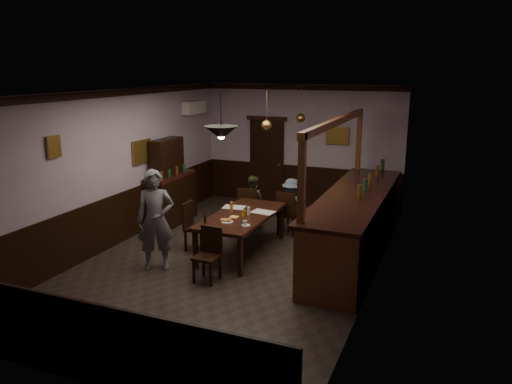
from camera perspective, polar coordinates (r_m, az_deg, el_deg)
The scene contains 31 objects.
room at distance 8.76m, azimuth -2.56°, elevation 1.54°, with size 5.01×8.01×3.01m.
dining_table at distance 9.27m, azimuth -1.62°, elevation -2.95°, with size 1.01×2.21×0.75m.
chair_far_left at distance 10.60m, azimuth -0.93°, elevation -1.69°, with size 0.48×0.48×0.94m.
chair_far_right at distance 10.29m, azimuth 3.59°, elevation -2.22°, with size 0.41×0.41×0.94m.
chair_near at distance 8.20m, azimuth -5.41°, elevation -6.79°, with size 0.40×0.40×0.89m.
chair_side at distance 9.55m, azimuth -7.20°, elevation -3.64°, with size 0.42×0.42×0.93m.
person_standing at distance 8.66m, azimuth -11.41°, elevation -3.18°, with size 0.64×0.42×1.75m, color slate.
person_seated_left at distance 10.84m, azimuth -0.43°, elevation -1.04°, with size 0.55×0.43×1.14m, color #424428.
person_seated_right at distance 10.53m, azimuth 4.09°, elevation -1.52°, with size 0.74×0.42×1.14m, color slate.
newspaper_left at distance 9.70m, azimuth -2.52°, elevation -1.74°, with size 0.42×0.30×0.01m, color silver.
newspaper_right at distance 9.38m, azimuth 0.82°, elevation -2.29°, with size 0.42×0.30×0.01m, color silver.
napkin at distance 9.10m, azimuth -2.53°, elevation -2.85°, with size 0.15×0.15×0.00m, color #EDC557.
saucer at distance 8.60m, azimuth -1.15°, elevation -3.82°, with size 0.15×0.15×0.01m, color white.
coffee_cup at distance 8.60m, azimuth -1.28°, elevation -3.52°, with size 0.08×0.08×0.07m, color white.
pastry_plate at distance 8.80m, azimuth -3.34°, elevation -3.42°, with size 0.22×0.22×0.01m, color white.
pastry_ring_a at distance 8.82m, azimuth -3.73°, elevation -3.20°, with size 0.13×0.13×0.04m, color #C68C47.
pastry_ring_b at distance 8.81m, azimuth -3.24°, elevation -3.21°, with size 0.13×0.13×0.04m, color #C68C47.
soda_can at distance 9.10m, azimuth -1.41°, elevation -2.46°, with size 0.07×0.07×0.12m, color yellow.
beer_glass at distance 9.37m, azimuth -2.82°, elevation -1.73°, with size 0.06×0.06×0.20m, color #BF721E.
water_glass at distance 9.20m, azimuth -0.85°, elevation -2.17°, with size 0.06×0.06×0.15m, color silver.
pepper_mill at distance 8.78m, azimuth -5.83°, elevation -3.08°, with size 0.04×0.04×0.14m, color black.
sideboard at distance 11.17m, azimuth -9.82°, elevation 0.22°, with size 0.51×1.43×1.89m.
bar_counter at distance 9.26m, azimuth 11.27°, elevation -3.55°, with size 1.05×4.52×2.53m.
door_back at distance 12.76m, azimuth 1.23°, elevation 3.50°, with size 0.90×0.06×2.10m, color black.
ac_unit at distance 12.26m, azimuth -7.10°, elevation 9.56°, with size 0.20×0.85×0.30m.
picture_left_small at distance 8.73m, azimuth -22.11°, elevation 4.81°, with size 0.04×0.28×0.36m.
picture_left_large at distance 10.62m, azimuth -12.90°, elevation 4.54°, with size 0.04×0.62×0.48m.
picture_back at distance 12.13m, azimuth 9.27°, elevation 6.35°, with size 0.55×0.04×0.42m.
pendant_iron at distance 8.20m, azimuth -4.00°, elevation 6.77°, with size 0.56×0.56×0.75m.
pendant_brass_mid at distance 9.80m, azimuth 1.22°, elevation 7.64°, with size 0.20×0.20×0.81m.
pendant_brass_far at distance 11.24m, azimuth 5.14°, elevation 8.43°, with size 0.20×0.20×0.81m.
Camera 1 is at (3.60, -7.75, 3.42)m, focal length 35.00 mm.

